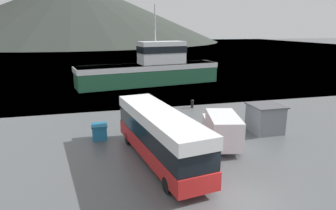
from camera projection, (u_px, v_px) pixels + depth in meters
name	position (u px, v px, depth m)	size (l,w,h in m)	color
ground_plane	(239.00, 202.00, 15.04)	(400.00, 400.00, 0.00)	#515456
water_surface	(104.00, 46.00, 145.17)	(240.00, 240.00, 0.00)	slate
hill_backdrop	(75.00, 10.00, 186.65)	(178.05, 178.05, 38.01)	#2D332D
tour_bus	(160.00, 134.00, 19.17)	(4.05, 10.98, 3.37)	red
delivery_van	(222.00, 128.00, 22.14)	(3.36, 6.16, 2.42)	silver
fishing_boat	(151.00, 69.00, 45.75)	(22.37, 8.23, 11.80)	#1E5138
storage_bin	(99.00, 131.00, 23.46)	(1.21, 1.35, 1.17)	teal
dock_kiosk	(265.00, 118.00, 24.86)	(2.61, 2.65, 2.36)	slate
mooring_bollard	(192.00, 103.00, 32.57)	(0.33, 0.33, 0.92)	black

